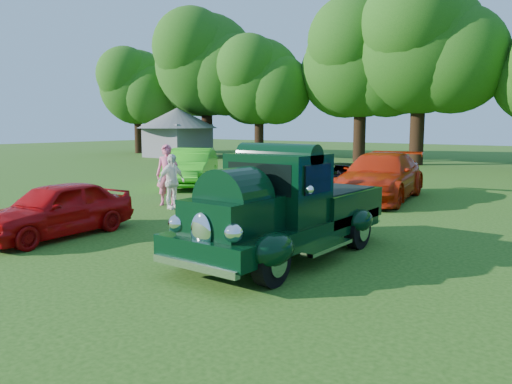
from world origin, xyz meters
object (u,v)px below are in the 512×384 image
Objects in this scene: spectator_grey at (299,184)px; back_car_black at (338,181)px; hero_pickup at (285,212)px; back_car_lime at (191,167)px; spectator_pink at (167,175)px; back_car_orange at (380,176)px; red_convertible at (56,209)px; spectator_white at (172,181)px; gazebo at (177,127)px.

back_car_black is at bearing 115.20° from spectator_grey.
back_car_lime is (-9.49, 7.06, -0.09)m from hero_pickup.
back_car_orange is at bearing 14.18° from spectator_pink.
back_car_black is (2.47, 9.21, -0.02)m from red_convertible.
back_car_black is (-2.72, 7.42, -0.26)m from hero_pickup.
spectator_white reaches higher than spectator_grey.
spectator_pink is at bearing 61.00° from spectator_white.
red_convertible is (-5.19, -1.79, -0.24)m from hero_pickup.
back_car_lime reaches higher than red_convertible.
red_convertible is 0.68× the size of back_car_orange.
spectator_pink reaches higher than back_car_black.
gazebo reaches higher than back_car_orange.
back_car_black is 2.29× the size of spectator_pink.
spectator_pink is (-1.30, 4.70, 0.34)m from red_convertible.
back_car_lime is at bearing 93.25° from spectator_pink.
back_car_black is 2.68× the size of spectator_grey.
back_car_black is 5.84m from spectator_white.
back_car_black is 0.70× the size of gazebo.
back_car_orange reaches higher than back_car_lime.
hero_pickup reaches higher than spectator_pink.
spectator_grey is (0.22, -2.92, 0.21)m from back_car_black.
spectator_pink reaches higher than red_convertible.
back_car_orange is 25.24m from gazebo.
spectator_pink is at bearing -136.91° from back_car_black.
red_convertible is at bearing -161.02° from hero_pickup.
hero_pickup is 8.33m from back_car_orange.
spectator_grey reaches higher than back_car_black.
hero_pickup is 5.15m from spectator_grey.
gazebo reaches higher than spectator_white.
back_car_orange is 3.32× the size of spectator_grey.
hero_pickup is 7.91m from back_car_black.
back_car_black is 24.59m from gazebo.
gazebo is at bearing 124.81° from red_convertible.
back_car_lime is 5.79m from spectator_white.
red_convertible is 4.37m from spectator_white.
red_convertible is at bearing -49.66° from gazebo.
gazebo is (-14.26, 13.00, 1.61)m from back_car_lime.
spectator_pink is (2.99, -4.15, 0.19)m from back_car_lime.
hero_pickup is 5.50m from red_convertible.
spectator_grey is 0.99× the size of spectator_white.
back_car_lime is 7.44m from spectator_grey.
spectator_grey is 0.26× the size of gazebo.
back_car_black is 0.81× the size of back_car_orange.
spectator_pink is 0.73m from spectator_white.
back_car_black is at bearing -29.08° from spectator_white.
spectator_pink reaches higher than spectator_white.
hero_pickup is 1.38× the size of red_convertible.
back_car_lime is 0.75× the size of gazebo.
hero_pickup is 6.40m from spectator_white.
spectator_grey is (-2.50, 4.50, -0.05)m from hero_pickup.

